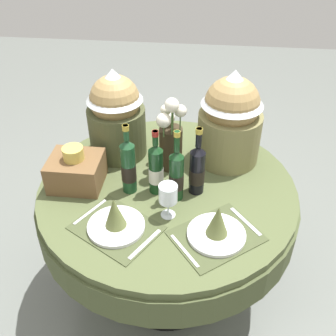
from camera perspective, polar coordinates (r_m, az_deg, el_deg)
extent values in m
plane|color=slate|center=(2.44, -0.08, -16.15)|extent=(8.00, 8.00, 0.00)
cylinder|color=#4C5633|center=(1.91, -0.10, -2.95)|extent=(1.22, 1.22, 0.04)
cylinder|color=#464F2E|center=(1.97, -0.10, -5.17)|extent=(1.24, 1.24, 0.16)
cylinder|color=black|center=(2.15, -0.09, -10.27)|extent=(0.12, 0.12, 0.68)
cylinder|color=black|center=(2.42, -0.08, -15.94)|extent=(0.61, 0.61, 0.03)
cube|color=#41492B|center=(1.70, -7.39, -8.47)|extent=(0.43, 0.40, 0.00)
cylinder|color=white|center=(1.69, -7.42, -8.24)|extent=(0.24, 0.24, 0.02)
cone|color=#606B38|center=(1.64, -7.63, -6.31)|extent=(0.09, 0.09, 0.14)
cube|color=silver|center=(1.78, -11.06, -6.16)|extent=(0.11, 0.17, 0.00)
cube|color=silver|center=(1.62, -3.32, -10.80)|extent=(0.11, 0.17, 0.00)
cube|color=#41492B|center=(1.66, 6.89, -9.62)|extent=(0.43, 0.41, 0.00)
cylinder|color=white|center=(1.66, 6.92, -9.39)|extent=(0.24, 0.24, 0.02)
cone|color=#606B38|center=(1.60, 7.12, -7.46)|extent=(0.09, 0.09, 0.14)
cube|color=silver|center=(1.60, 2.36, -11.71)|extent=(0.13, 0.16, 0.00)
cube|color=silver|center=(1.74, 11.02, -7.50)|extent=(0.13, 0.16, 0.00)
cylinder|color=#332819|center=(1.95, 0.29, 2.88)|extent=(0.11, 0.11, 0.22)
sphere|color=silver|center=(1.85, -0.31, 8.31)|extent=(0.05, 0.05, 0.05)
cylinder|color=#4C7038|center=(1.88, -0.31, 6.84)|extent=(0.01, 0.01, 0.08)
sphere|color=silver|center=(1.77, 0.55, 8.98)|extent=(0.07, 0.07, 0.07)
cylinder|color=#4C7038|center=(1.82, 0.54, 6.56)|extent=(0.01, 0.01, 0.13)
sphere|color=silver|center=(1.80, 0.72, 8.95)|extent=(0.05, 0.05, 0.05)
cylinder|color=#4C7038|center=(1.84, 0.71, 6.85)|extent=(0.01, 0.01, 0.12)
sphere|color=silver|center=(1.83, 1.79, 8.16)|extent=(0.06, 0.06, 0.06)
cylinder|color=#4C7038|center=(1.86, 1.76, 6.56)|extent=(0.01, 0.01, 0.08)
sphere|color=silver|center=(1.78, -0.63, 6.81)|extent=(0.07, 0.07, 0.07)
cylinder|color=#4C7038|center=(1.81, -0.62, 5.31)|extent=(0.01, 0.01, 0.06)
sphere|color=silver|center=(1.89, 0.26, 7.24)|extent=(0.05, 0.05, 0.05)
cylinder|color=#4C7038|center=(1.91, 0.26, 6.48)|extent=(0.01, 0.01, 0.03)
sphere|color=silver|center=(1.92, -0.18, 8.27)|extent=(0.05, 0.05, 0.05)
cylinder|color=#4C7038|center=(1.93, -0.18, 7.26)|extent=(0.01, 0.01, 0.05)
cylinder|color=#143819|center=(1.76, 1.20, -1.40)|extent=(0.06, 0.06, 0.22)
cylinder|color=black|center=(1.77, 1.19, -1.85)|extent=(0.07, 0.07, 0.08)
cone|color=#143819|center=(1.68, 1.25, 1.99)|extent=(0.06, 0.06, 0.03)
cylinder|color=#143819|center=(1.65, 1.28, 3.81)|extent=(0.02, 0.02, 0.10)
cylinder|color=#B29933|center=(1.63, 1.30, 4.91)|extent=(0.03, 0.03, 0.02)
cylinder|color=#143819|center=(1.79, -1.72, -0.47)|extent=(0.07, 0.07, 0.22)
cylinder|color=silver|center=(1.81, -1.71, -0.93)|extent=(0.07, 0.07, 0.08)
cone|color=#143819|center=(1.72, -1.80, 2.89)|extent=(0.07, 0.07, 0.03)
cylinder|color=#143819|center=(1.69, -1.83, 4.29)|extent=(0.03, 0.03, 0.07)
cylinder|color=maroon|center=(1.68, -1.84, 4.95)|extent=(0.03, 0.03, 0.02)
cylinder|color=black|center=(1.80, 4.16, -0.62)|extent=(0.07, 0.07, 0.22)
cylinder|color=black|center=(1.81, 4.13, -1.05)|extent=(0.07, 0.07, 0.07)
cone|color=black|center=(1.73, 4.34, 2.64)|extent=(0.07, 0.07, 0.03)
cylinder|color=black|center=(1.69, 4.43, 4.34)|extent=(0.03, 0.03, 0.09)
cylinder|color=#B29933|center=(1.68, 4.48, 5.30)|extent=(0.03, 0.03, 0.02)
cylinder|color=#194223|center=(1.80, -5.66, -0.11)|extent=(0.07, 0.07, 0.25)
cylinder|color=black|center=(1.81, -5.62, -0.60)|extent=(0.07, 0.07, 0.08)
cone|color=#194223|center=(1.72, -5.93, 3.55)|extent=(0.07, 0.07, 0.03)
cylinder|color=#194223|center=(1.69, -6.04, 5.02)|extent=(0.03, 0.03, 0.07)
cylinder|color=#B29933|center=(1.68, -6.10, 5.74)|extent=(0.03, 0.03, 0.02)
cylinder|color=silver|center=(1.74, 0.01, -6.67)|extent=(0.06, 0.06, 0.00)
cylinder|color=silver|center=(1.71, 0.01, -5.69)|extent=(0.01, 0.01, 0.08)
cylinder|color=silver|center=(1.66, 0.01, -3.67)|extent=(0.08, 0.08, 0.08)
cylinder|color=#474C2D|center=(2.06, -7.22, 5.23)|extent=(0.29, 0.29, 0.26)
sphere|color=#9E7F4C|center=(1.97, -7.62, 9.63)|extent=(0.25, 0.25, 0.25)
cone|color=silver|center=(1.94, -7.81, 11.72)|extent=(0.28, 0.28, 0.16)
cylinder|color=olive|center=(2.02, 8.64, 4.41)|extent=(0.31, 0.31, 0.26)
sphere|color=#9E7F4C|center=(1.93, 9.14, 8.99)|extent=(0.27, 0.27, 0.27)
cone|color=silver|center=(1.89, 9.40, 11.29)|extent=(0.30, 0.30, 0.17)
cube|color=brown|center=(1.91, -12.97, -0.45)|extent=(0.24, 0.21, 0.14)
cylinder|color=gold|center=(1.85, -13.40, 2.04)|extent=(0.10, 0.10, 0.06)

